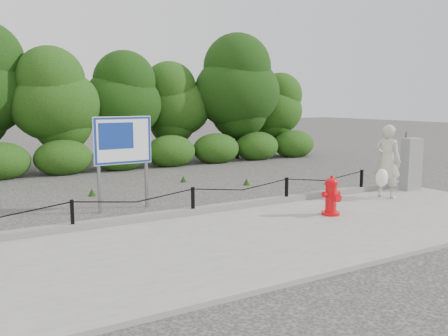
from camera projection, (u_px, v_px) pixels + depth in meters
name	position (u px, v px, depth m)	size (l,w,h in m)	color
ground	(193.00, 219.00, 10.08)	(90.00, 90.00, 0.00)	#2D2B28
sidewalk	(244.00, 240.00, 8.37)	(14.00, 4.00, 0.08)	gray
curb	(192.00, 211.00, 10.10)	(14.00, 0.22, 0.14)	slate
chain_barrier	(193.00, 198.00, 10.01)	(10.06, 0.06, 0.60)	black
treeline	(86.00, 95.00, 17.38)	(20.29, 4.07, 5.17)	black
fire_hydrant	(331.00, 196.00, 10.03)	(0.44, 0.44, 0.84)	red
pedestrian	(387.00, 162.00, 11.75)	(0.82, 0.76, 1.83)	#BDBAA2
utility_cabinet	(411.00, 164.00, 12.82)	(0.55, 0.39, 1.56)	#97979A
advertising_sign	(123.00, 145.00, 10.64)	(1.34, 0.14, 2.14)	slate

